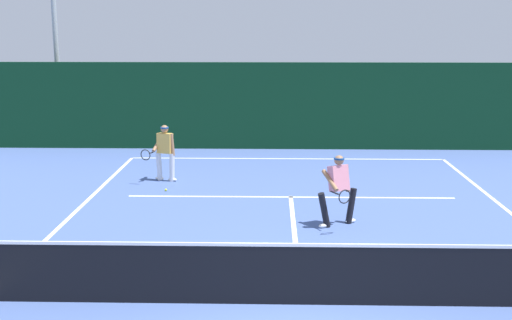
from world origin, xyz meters
name	(u,v)px	position (x,y,z in m)	size (l,w,h in m)	color
ground_plane	(302,304)	(0.00, 0.00, 0.00)	(80.00, 80.00, 0.00)	#465E9B
court_line_baseline_far	(287,159)	(0.00, 11.01, 0.00)	(9.91, 0.10, 0.01)	white
court_line_service	(291,197)	(0.00, 6.31, 0.00)	(8.08, 0.10, 0.01)	white
court_line_centre	(295,237)	(0.00, 3.20, 0.00)	(0.10, 6.40, 0.01)	white
tennis_net	(302,273)	(0.00, 0.00, 0.50)	(10.86, 0.09, 1.07)	#1E4723
player_near	(338,188)	(0.93, 4.03, 0.83)	(0.92, 1.03, 1.53)	black
player_far	(165,151)	(-3.38, 7.96, 0.84)	(0.92, 0.87, 1.54)	silver
tennis_ball	(166,190)	(-3.19, 6.83, 0.03)	(0.07, 0.07, 0.07)	#D1E033
back_fence_windscreen	(286,106)	(0.00, 12.70, 1.47)	(21.70, 0.12, 2.95)	#0C331B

